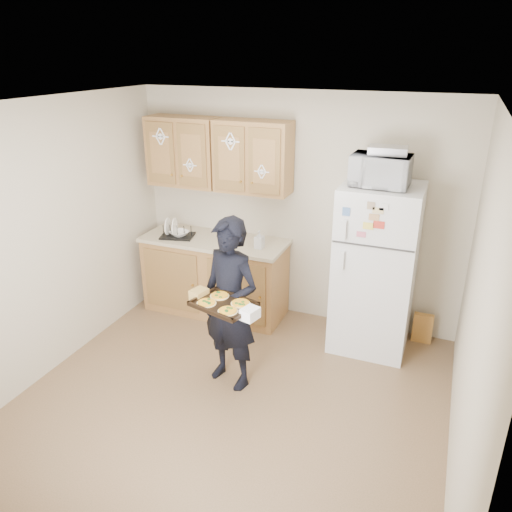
{
  "coord_description": "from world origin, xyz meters",
  "views": [
    {
      "loc": [
        1.53,
        -3.2,
        2.86
      ],
      "look_at": [
        0.07,
        0.45,
        1.23
      ],
      "focal_mm": 35.0,
      "sensor_mm": 36.0,
      "label": 1
    }
  ],
  "objects_px": {
    "refrigerator": "(375,269)",
    "microwave": "(380,171)",
    "dish_rack": "(177,231)",
    "baking_tray": "(224,305)",
    "person": "(230,305)"
  },
  "relations": [
    {
      "from": "refrigerator",
      "to": "dish_rack",
      "type": "bearing_deg",
      "value": -179.05
    },
    {
      "from": "baking_tray",
      "to": "dish_rack",
      "type": "relative_size",
      "value": 1.34
    },
    {
      "from": "refrigerator",
      "to": "microwave",
      "type": "xyz_separation_m",
      "value": [
        -0.03,
        -0.05,
        1.0
      ]
    },
    {
      "from": "person",
      "to": "dish_rack",
      "type": "relative_size",
      "value": 4.43
    },
    {
      "from": "microwave",
      "to": "dish_rack",
      "type": "xyz_separation_m",
      "value": [
        -2.18,
        0.01,
        -0.87
      ]
    },
    {
      "from": "refrigerator",
      "to": "microwave",
      "type": "relative_size",
      "value": 3.24
    },
    {
      "from": "dish_rack",
      "to": "refrigerator",
      "type": "bearing_deg",
      "value": 0.95
    },
    {
      "from": "baking_tray",
      "to": "microwave",
      "type": "relative_size",
      "value": 0.92
    },
    {
      "from": "baking_tray",
      "to": "refrigerator",
      "type": "bearing_deg",
      "value": 70.19
    },
    {
      "from": "microwave",
      "to": "dish_rack",
      "type": "relative_size",
      "value": 1.46
    },
    {
      "from": "baking_tray",
      "to": "microwave",
      "type": "bearing_deg",
      "value": 70.16
    },
    {
      "from": "person",
      "to": "microwave",
      "type": "xyz_separation_m",
      "value": [
        1.04,
        1.07,
        1.05
      ]
    },
    {
      "from": "person",
      "to": "refrigerator",
      "type": "bearing_deg",
      "value": 61.6
    },
    {
      "from": "person",
      "to": "microwave",
      "type": "distance_m",
      "value": 1.82
    },
    {
      "from": "person",
      "to": "dish_rack",
      "type": "bearing_deg",
      "value": 152.01
    }
  ]
}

